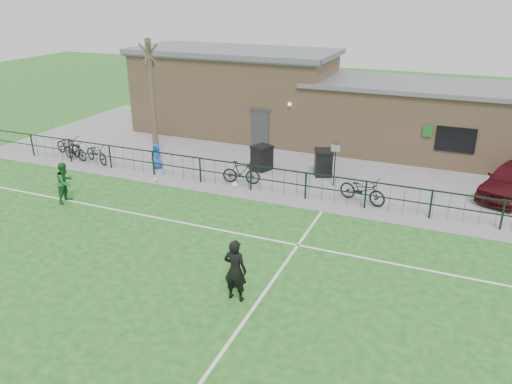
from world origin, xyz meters
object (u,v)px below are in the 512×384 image
at_px(car_maroon, 512,180).
at_px(bicycle_e, 363,190).
at_px(spectator_child, 157,156).
at_px(bicycle_b, 75,151).
at_px(bicycle_c, 97,153).
at_px(wheelie_bin_right, 323,163).
at_px(ball_ground, 155,180).
at_px(bicycle_a, 68,145).
at_px(bicycle_d, 241,172).
at_px(bare_tree, 152,100).
at_px(outfield_player, 65,182).
at_px(sign_post, 335,165).
at_px(wheelie_bin_left, 262,159).

xyz_separation_m(car_maroon, bicycle_e, (-5.70, -3.05, -0.18)).
bearing_deg(bicycle_e, spectator_child, 106.46).
relative_size(bicycle_b, bicycle_c, 0.86).
height_order(wheelie_bin_right, spectator_child, spectator_child).
bearing_deg(ball_ground, spectator_child, 119.92).
xyz_separation_m(bicycle_a, bicycle_b, (0.91, -0.52, -0.03)).
bearing_deg(bicycle_d, bicycle_a, 78.86).
bearing_deg(ball_ground, bare_tree, 122.31).
distance_m(bicycle_a, bicycle_c, 2.24).
relative_size(bare_tree, outfield_player, 3.52).
xyz_separation_m(sign_post, bicycle_c, (-11.88, -1.51, -0.49)).
bearing_deg(wheelie_bin_right, bicycle_c, 171.77).
distance_m(sign_post, car_maroon, 7.44).
bearing_deg(bicycle_e, wheelie_bin_right, 61.48).
height_order(bicycle_e, spectator_child, spectator_child).
relative_size(car_maroon, spectator_child, 3.49).
distance_m(wheelie_bin_right, bicycle_d, 3.99).
relative_size(wheelie_bin_left, ball_ground, 5.46).
bearing_deg(car_maroon, wheelie_bin_right, -154.63).
height_order(bare_tree, bicycle_e, bare_tree).
distance_m(car_maroon, bicycle_e, 6.46).
bearing_deg(spectator_child, ball_ground, -56.82).
bearing_deg(bicycle_d, outfield_player, 118.69).
bearing_deg(wheelie_bin_left, bicycle_a, -147.26).
bearing_deg(wheelie_bin_right, spectator_child, 174.17).
bearing_deg(bicycle_d, bicycle_c, 81.58).
bearing_deg(wheelie_bin_right, bicycle_b, 170.79).
distance_m(sign_post, bicycle_e, 2.12).
bearing_deg(wheelie_bin_left, wheelie_bin_right, 31.09).
distance_m(bicycle_b, spectator_child, 4.62).
relative_size(wheelie_bin_left, wheelie_bin_right, 0.97).
xyz_separation_m(bare_tree, sign_post, (9.73, -0.59, -1.98)).
bearing_deg(bare_tree, bicycle_a, -159.06).
xyz_separation_m(bicycle_a, ball_ground, (6.42, -1.59, -0.44)).
bearing_deg(bicycle_a, spectator_child, -76.15).
height_order(bicycle_a, bicycle_b, bicycle_a).
relative_size(bicycle_b, bicycle_e, 0.79).
bearing_deg(spectator_child, bicycle_c, -169.16).
relative_size(bicycle_b, bicycle_d, 0.95).
bearing_deg(outfield_player, bare_tree, -4.77).
distance_m(bare_tree, wheelie_bin_left, 6.43).
height_order(bicycle_d, spectator_child, spectator_child).
xyz_separation_m(wheelie_bin_right, sign_post, (0.81, -1.13, 0.42)).
relative_size(sign_post, bicycle_c, 1.04).
distance_m(sign_post, bicycle_a, 14.13).
distance_m(bicycle_a, bicycle_b, 1.04).
xyz_separation_m(car_maroon, spectator_child, (-15.83, -2.76, -0.12)).
bearing_deg(car_maroon, bicycle_e, -130.37).
relative_size(bicycle_a, bicycle_d, 1.15).
relative_size(bare_tree, ball_ground, 28.87).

